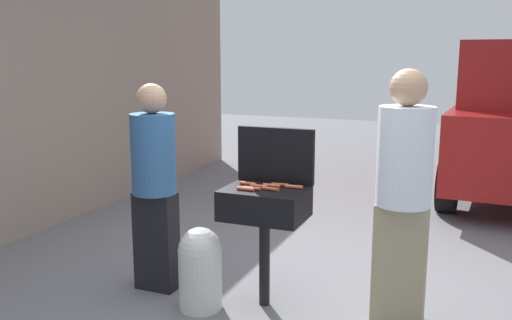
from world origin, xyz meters
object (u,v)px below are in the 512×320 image
Objects in this scene: propane_tank at (200,267)px; person_left at (154,180)px; bbq_grill at (265,208)px; hot_dog_3 at (270,189)px; hot_dog_2 at (294,187)px; hot_dog_5 at (248,184)px; hot_dog_6 at (280,185)px; person_right at (403,189)px; hot_dog_4 at (272,186)px; hot_dog_1 at (252,188)px; hot_dog_0 at (259,186)px; hot_dog_7 at (246,189)px.

propane_tank is 0.38× the size of person_left.
hot_dog_3 is at bearing -30.37° from bbq_grill.
hot_dog_5 is at bearing -174.04° from hot_dog_2.
bbq_grill is 0.26m from hot_dog_2.
hot_dog_3 is at bearing 23.08° from propane_tank.
person_right is (0.89, 0.01, 0.05)m from hot_dog_6.
hot_dog_4 is at bearing 2.50° from hot_dog_5.
hot_dog_1 is 0.21× the size of propane_tank.
hot_dog_1 is 1.00× the size of hot_dog_4.
hot_dog_0 is at bearing 16.83° from person_left.
hot_dog_6 is at bearing 170.82° from hot_dog_2.
person_left reaches higher than propane_tank.
hot_dog_3 is 0.07× the size of person_right.
hot_dog_7 is (-0.05, -0.11, 0.00)m from hot_dog_0.
hot_dog_4 is 1.00× the size of hot_dog_5.
hot_dog_5 is at bearing 157.33° from hot_dog_3.
hot_dog_7 is 0.08× the size of person_left.
bbq_grill is 0.51× the size of person_right.
hot_dog_7 is at bearing -128.63° from hot_dog_4.
person_left reaches higher than hot_dog_4.
hot_dog_1 and hot_dog_6 have the same top height.
hot_dog_3 is (0.11, -0.04, 0.00)m from hot_dog_0.
hot_dog_2 is 0.07× the size of person_right.
person_left is at bearing 10.23° from person_right.
hot_dog_3 is 1.00× the size of hot_dog_7.
hot_dog_4 is at bearing 33.67° from hot_dog_0.
person_right is at bearing 9.54° from hot_dog_3.
person_left reaches higher than hot_dog_2.
hot_dog_1 is at bearing -129.56° from hot_dog_6.
hot_dog_0 is at bearing 168.71° from bbq_grill.
hot_dog_3 reaches higher than bbq_grill.
hot_dog_1 is at bearing -104.80° from hot_dog_0.
hot_dog_2 is 1.00× the size of hot_dog_4.
hot_dog_4 reaches higher than bbq_grill.
hot_dog_1 is at bearing 25.92° from propane_tank.
hot_dog_0 is 0.73m from propane_tank.
person_right is (1.38, 0.35, 0.64)m from propane_tank.
hot_dog_6 is at bearing 13.51° from hot_dog_5.
hot_dog_4 is at bearing 52.47° from hot_dog_1.
hot_dog_0 and hot_dog_7 have the same top height.
hot_dog_0 and hot_dog_5 have the same top height.
hot_dog_7 is 0.68m from propane_tank.
hot_dog_1 is 0.83m from person_left.
bbq_grill is 0.65m from propane_tank.
hot_dog_4 and hot_dog_5 have the same top height.
hot_dog_2 and hot_dog_3 have the same top height.
person_left is (-1.10, -0.14, -0.02)m from hot_dog_2.
propane_tank is at bearing -144.86° from hot_dog_6.
hot_dog_0 is 1.00× the size of hot_dog_7.
hot_dog_3 is (-0.14, -0.13, 0.00)m from hot_dog_2.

